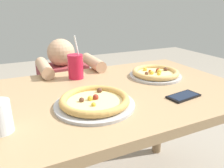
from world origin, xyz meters
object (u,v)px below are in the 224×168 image
Objects in this scene: drink_cup_colored at (76,66)px; diner_seated at (65,103)px; pizza_far at (155,73)px; pizza_near at (95,101)px; cell_phone at (183,96)px.

drink_cup_colored is 0.25× the size of diner_seated.
diner_seated reaches higher than pizza_far.
diner_seated reaches higher than pizza_near.
pizza_near is 0.35× the size of diner_seated.
pizza_near is at bearing -155.06° from pizza_far.
diner_seated is (-0.34, 0.84, -0.32)m from cell_phone.
drink_cup_colored is at bearing 157.99° from pizza_far.
pizza_near is 1.38× the size of drink_cup_colored.
pizza_far is 0.32× the size of diner_seated.
drink_cup_colored is (-0.41, 0.17, 0.05)m from pizza_far.
cell_phone is at bearing -68.01° from diner_seated.
diner_seated reaches higher than cell_phone.
drink_cup_colored reaches higher than pizza_near.
diner_seated is at bearing 86.72° from pizza_near.
pizza_far is at bearing 24.94° from pizza_near.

